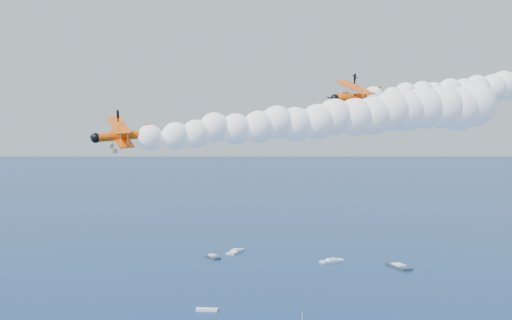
% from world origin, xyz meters
% --- Properties ---
extents(biplane_lead, '(13.03, 13.46, 8.41)m').
position_xyz_m(biplane_lead, '(7.94, 38.20, 58.37)').
color(biplane_lead, '#E64E04').
extents(biplane_trail, '(10.95, 11.33, 6.94)m').
position_xyz_m(biplane_trail, '(-9.95, 4.24, 53.30)').
color(biplane_trail, '#E04E04').
extents(smoke_trail_lead, '(52.74, 52.57, 9.78)m').
position_xyz_m(smoke_trail_lead, '(26.45, 55.16, 60.24)').
color(smoke_trail_lead, white).
extents(smoke_trail_trail, '(52.74, 52.57, 9.78)m').
position_xyz_m(smoke_trail_trail, '(8.55, 21.21, 55.17)').
color(smoke_trail_trail, white).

